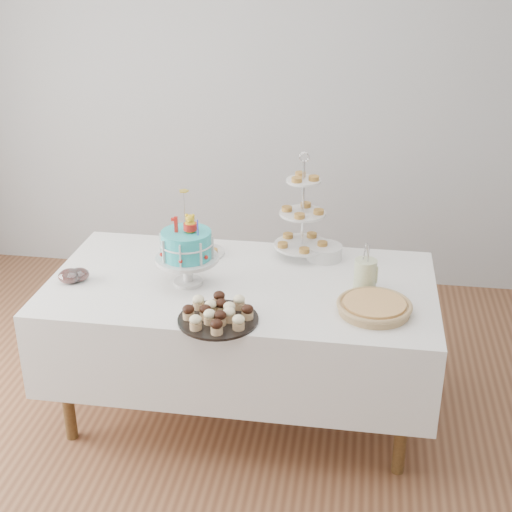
% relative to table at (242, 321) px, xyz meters
% --- Properties ---
extents(floor, '(5.00, 5.00, 0.00)m').
position_rel_table_xyz_m(floor, '(0.00, -0.30, -0.54)').
color(floor, brown).
rests_on(floor, ground).
extents(walls, '(5.04, 4.04, 2.70)m').
position_rel_table_xyz_m(walls, '(0.00, -0.30, 0.81)').
color(walls, '#A9ACAE').
rests_on(walls, floor).
extents(table, '(1.92, 1.02, 0.77)m').
position_rel_table_xyz_m(table, '(0.00, 0.00, 0.00)').
color(table, white).
rests_on(table, floor).
extents(birthday_cake, '(0.31, 0.31, 0.48)m').
position_rel_table_xyz_m(birthday_cake, '(-0.26, -0.06, 0.36)').
color(birthday_cake, silver).
rests_on(birthday_cake, table).
extents(cupcake_tray, '(0.36, 0.36, 0.08)m').
position_rel_table_xyz_m(cupcake_tray, '(-0.03, -0.40, 0.27)').
color(cupcake_tray, black).
rests_on(cupcake_tray, table).
extents(pie, '(0.35, 0.35, 0.05)m').
position_rel_table_xyz_m(pie, '(0.66, -0.22, 0.26)').
color(pie, tan).
rests_on(pie, table).
extents(tiered_stand, '(0.30, 0.30, 0.58)m').
position_rel_table_xyz_m(tiered_stand, '(0.27, 0.36, 0.47)').
color(tiered_stand, silver).
rests_on(tiered_stand, table).
extents(plate_stack, '(0.19, 0.19, 0.07)m').
position_rel_table_xyz_m(plate_stack, '(0.39, 0.34, 0.26)').
color(plate_stack, silver).
rests_on(plate_stack, table).
extents(pastry_plate, '(0.26, 0.26, 0.04)m').
position_rel_table_xyz_m(pastry_plate, '(-0.28, 0.30, 0.24)').
color(pastry_plate, silver).
rests_on(pastry_plate, table).
extents(jam_bowl_a, '(0.11, 0.11, 0.07)m').
position_rel_table_xyz_m(jam_bowl_a, '(-0.84, -0.13, 0.26)').
color(jam_bowl_a, silver).
rests_on(jam_bowl_a, table).
extents(jam_bowl_b, '(0.10, 0.10, 0.06)m').
position_rel_table_xyz_m(jam_bowl_b, '(-0.80, -0.11, 0.26)').
color(jam_bowl_b, silver).
rests_on(jam_bowl_b, table).
extents(utensil_pitcher, '(0.11, 0.11, 0.24)m').
position_rel_table_xyz_m(utensil_pitcher, '(0.61, 0.00, 0.31)').
color(utensil_pitcher, silver).
rests_on(utensil_pitcher, table).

